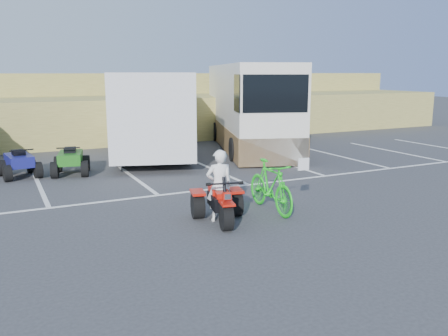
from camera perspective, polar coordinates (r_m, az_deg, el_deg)
name	(u,v)px	position (r m, az deg, el deg)	size (l,w,h in m)	color
ground	(193,221)	(10.33, -3.73, -6.36)	(100.00, 100.00, 0.00)	#353537
parking_stripes	(169,179)	(14.30, -6.69, -1.36)	(28.00, 5.16, 0.01)	white
grass_embankment	(75,108)	(24.93, -17.47, 6.94)	(40.00, 8.50, 3.10)	olive
red_trike_atv	(221,222)	(10.19, -0.38, -6.57)	(1.13, 1.51, 0.98)	#BA150A
rider	(219,186)	(10.12, -0.57, -2.12)	(0.57, 0.37, 1.56)	white
green_dirt_bike	(270,186)	(10.93, 5.61, -2.18)	(0.55, 1.96, 1.18)	#14BF19
cargo_trailer	(152,112)	(17.97, -8.71, 6.68)	(4.55, 7.24, 3.15)	silver
rv_motorhome	(249,112)	(20.41, 2.98, 6.74)	(5.28, 9.79, 3.42)	silver
quad_atv_blue	(21,177)	(15.83, -23.28, -0.99)	(1.07, 1.43, 0.93)	navy
quad_atv_green	(72,174)	(15.68, -17.86, -0.72)	(1.09, 1.46, 0.95)	#1C6216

